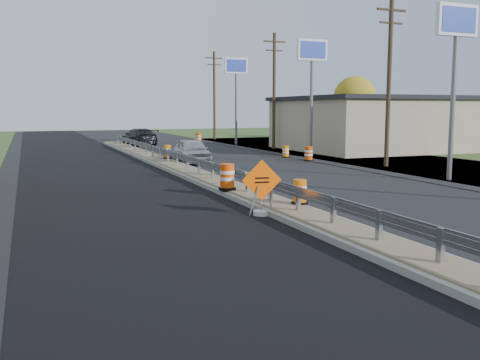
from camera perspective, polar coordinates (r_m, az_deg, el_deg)
name	(u,v)px	position (r m, az deg, el deg)	size (l,w,h in m)	color
ground	(270,206)	(18.11, 3.24, -2.84)	(140.00, 140.00, 0.00)	black
milled_overlay	(99,178)	(26.52, -14.80, 0.25)	(7.20, 120.00, 0.01)	black
median	(199,176)	(25.48, -4.38, 0.43)	(1.60, 55.00, 0.23)	gray
guardrail	(193,161)	(26.36, -5.05, 2.01)	(0.10, 46.15, 0.72)	silver
retail_building_near	(399,123)	(46.05, 16.60, 5.86)	(18.50, 12.50, 4.27)	tan
pylon_sign_south	(456,37)	(26.50, 22.06, 13.98)	(2.20, 0.30, 7.90)	slate
pylon_sign_mid	(312,61)	(36.99, 7.69, 12.47)	(2.20, 0.30, 7.90)	slate
pylon_sign_north	(236,74)	(49.64, -0.43, 11.26)	(2.20, 0.30, 7.90)	slate
utility_pole_smid	(389,79)	(31.58, 15.61, 10.32)	(1.90, 0.26, 9.40)	#473523
utility_pole_nmid	(274,89)	(44.45, 3.65, 9.69)	(1.90, 0.26, 9.40)	#473523
utility_pole_north	(214,94)	(58.35, -2.76, 9.19)	(1.90, 0.26, 9.40)	#473523
tree_far_yellow	(355,98)	(60.33, 12.14, 8.60)	(4.62, 4.62, 6.86)	#473523
caution_sign	(262,201)	(16.49, 2.33, -2.30)	(1.25, 0.53, 1.74)	white
barrel_median_near	(300,192)	(17.31, 6.39, -1.30)	(0.54, 0.54, 0.79)	black
barrel_median_mid	(227,177)	(20.23, -1.37, 0.28)	(0.67, 0.67, 0.98)	black
barrel_median_far	(167,152)	(33.51, -7.74, 2.97)	(0.56, 0.56, 0.83)	black
barrel_shoulder_near	(309,154)	(34.23, 7.33, 2.76)	(0.63, 0.63, 0.92)	black
barrel_shoulder_mid	(286,152)	(36.60, 4.89, 3.01)	(0.54, 0.54, 0.79)	black
barrel_shoulder_far	(198,138)	(52.17, -4.46, 4.46)	(0.67, 0.67, 0.99)	black
car_silver	(192,151)	(32.74, -5.12, 3.12)	(1.76, 4.38, 1.49)	silver
car_dark_far	(139,137)	(49.33, -10.73, 4.53)	(2.18, 5.35, 1.55)	black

